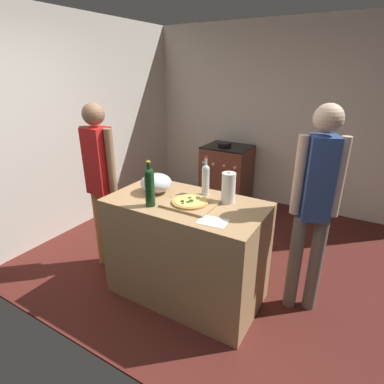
# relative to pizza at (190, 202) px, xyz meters

# --- Properties ---
(ground_plane) EXTENTS (4.37, 3.74, 0.02)m
(ground_plane) POSITION_rel_pizza_xyz_m (-0.14, 0.99, -0.98)
(ground_plane) COLOR #511E19
(kitchen_wall_rear) EXTENTS (4.37, 0.10, 2.60)m
(kitchen_wall_rear) POSITION_rel_pizza_xyz_m (-0.14, 2.61, 0.33)
(kitchen_wall_rear) COLOR silver
(kitchen_wall_rear) RESTS_ON ground_plane
(kitchen_wall_left) EXTENTS (0.10, 3.74, 2.60)m
(kitchen_wall_left) POSITION_rel_pizza_xyz_m (-2.08, 0.99, 0.33)
(kitchen_wall_left) COLOR silver
(kitchen_wall_left) RESTS_ON ground_plane
(counter) EXTENTS (1.33, 0.71, 0.94)m
(counter) POSITION_rel_pizza_xyz_m (-0.07, 0.05, -0.50)
(counter) COLOR tan
(counter) RESTS_ON ground_plane
(cutting_board) EXTENTS (0.40, 0.32, 0.02)m
(cutting_board) POSITION_rel_pizza_xyz_m (0.00, -0.00, -0.02)
(cutting_board) COLOR tan
(cutting_board) RESTS_ON counter
(pizza) EXTENTS (0.29, 0.29, 0.03)m
(pizza) POSITION_rel_pizza_xyz_m (0.00, 0.00, 0.00)
(pizza) COLOR tan
(pizza) RESTS_ON cutting_board
(mixing_bowl) EXTENTS (0.28, 0.28, 0.17)m
(mixing_bowl) POSITION_rel_pizza_xyz_m (-0.41, 0.09, 0.05)
(mixing_bowl) COLOR #B2B2B7
(mixing_bowl) RESTS_ON counter
(paper_towel_roll) EXTENTS (0.11, 0.11, 0.26)m
(paper_towel_roll) POSITION_rel_pizza_xyz_m (0.24, 0.21, 0.10)
(paper_towel_roll) COLOR white
(paper_towel_roll) RESTS_ON counter
(wine_bottle_clear) EXTENTS (0.08, 0.08, 0.37)m
(wine_bottle_clear) POSITION_rel_pizza_xyz_m (-0.27, -0.17, 0.14)
(wine_bottle_clear) COLOR #143819
(wine_bottle_clear) RESTS_ON counter
(wine_bottle_amber) EXTENTS (0.07, 0.07, 0.34)m
(wine_bottle_amber) POSITION_rel_pizza_xyz_m (-0.00, 0.26, 0.12)
(wine_bottle_amber) COLOR silver
(wine_bottle_amber) RESTS_ON counter
(recipe_sheet) EXTENTS (0.22, 0.17, 0.00)m
(recipe_sheet) POSITION_rel_pizza_xyz_m (0.29, -0.16, -0.03)
(recipe_sheet) COLOR white
(recipe_sheet) RESTS_ON counter
(stove) EXTENTS (0.67, 0.60, 0.93)m
(stove) POSITION_rel_pizza_xyz_m (-0.66, 2.21, -0.52)
(stove) COLOR brown
(stove) RESTS_ON ground_plane
(person_in_stripes) EXTENTS (0.38, 0.20, 1.69)m
(person_in_stripes) POSITION_rel_pizza_xyz_m (-1.02, 0.02, 0.01)
(person_in_stripes) COLOR #D88C4C
(person_in_stripes) RESTS_ON ground_plane
(person_in_red) EXTENTS (0.35, 0.26, 1.75)m
(person_in_red) POSITION_rel_pizza_xyz_m (0.88, 0.41, 0.04)
(person_in_red) COLOR slate
(person_in_red) RESTS_ON ground_plane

